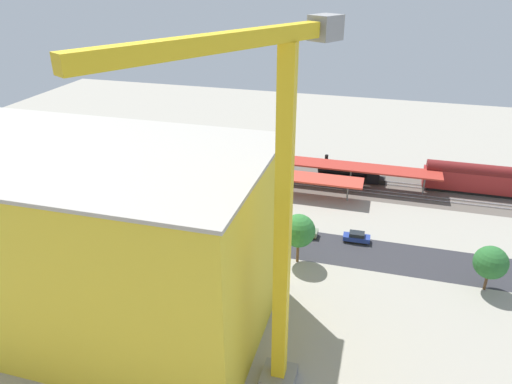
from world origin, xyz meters
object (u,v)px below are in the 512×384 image
at_px(street_tree_2, 299,231).
at_px(street_tree_0, 105,200).
at_px(street_tree_5, 122,213).
at_px(passenger_coach, 473,178).
at_px(parked_car_0, 357,237).
at_px(parked_car_1, 305,231).
at_px(tower_crane, 272,211).
at_px(box_truck_0, 74,218).
at_px(street_tree_1, 491,263).
at_px(traffic_light, 186,194).
at_px(parked_car_3, 215,218).
at_px(parked_car_4, 177,212).
at_px(locomotive, 352,172).
at_px(parked_car_2, 259,224).
at_px(construction_building, 92,241).
at_px(platform_canopy_near, 223,168).
at_px(freight_coach_far, 136,152).
at_px(platform_canopy_far, 282,160).
at_px(street_tree_4, 62,200).
at_px(parked_car_5, 134,207).
at_px(street_tree_3, 175,219).
at_px(parked_car_6, 97,202).

bearing_deg(street_tree_2, street_tree_0, -1.39).
bearing_deg(street_tree_5, passenger_coach, -149.83).
height_order(parked_car_0, parked_car_1, parked_car_1).
xyz_separation_m(tower_crane, box_truck_0, (40.52, -24.40, -19.77)).
xyz_separation_m(street_tree_1, traffic_light, (48.10, -9.14, -0.25)).
height_order(parked_car_1, parked_car_3, parked_car_3).
relative_size(parked_car_4, box_truck_0, 0.52).
relative_size(locomotive, parked_car_2, 3.06).
distance_m(parked_car_1, parked_car_3, 15.78).
height_order(construction_building, tower_crane, tower_crane).
xyz_separation_m(parked_car_3, street_tree_2, (-16.06, 8.10, 4.57)).
relative_size(street_tree_1, street_tree_2, 0.85).
bearing_deg(parked_car_1, parked_car_4, -1.78).
bearing_deg(construction_building, parked_car_1, -129.18).
xyz_separation_m(parked_car_4, traffic_light, (-1.70, -0.92, 3.43)).
xyz_separation_m(platform_canopy_near, construction_building, (1.97, 40.96, 7.18)).
xyz_separation_m(locomotive, street_tree_0, (37.61, 31.92, 3.90)).
bearing_deg(freight_coach_far, parked_car_1, 154.40).
relative_size(parked_car_2, parked_car_3, 0.93).
height_order(platform_canopy_far, parked_car_4, platform_canopy_far).
bearing_deg(street_tree_2, parked_car_1, -87.92).
bearing_deg(street_tree_2, street_tree_4, 0.35).
bearing_deg(street_tree_0, traffic_light, -141.03).
distance_m(street_tree_1, street_tree_5, 55.09).
bearing_deg(street_tree_5, box_truck_0, -3.39).
height_order(passenger_coach, parked_car_2, passenger_coach).
height_order(platform_canopy_near, street_tree_1, street_tree_1).
bearing_deg(parked_car_5, street_tree_2, 165.78).
xyz_separation_m(locomotive, street_tree_4, (45.04, 32.95, 3.39)).
height_order(parked_car_3, parked_car_4, parked_car_3).
relative_size(parked_car_2, traffic_light, 0.73).
xyz_separation_m(platform_canopy_far, street_tree_5, (19.76, 29.86, 0.25)).
distance_m(locomotive, construction_building, 58.33).
bearing_deg(street_tree_0, parked_car_3, -156.05).
relative_size(passenger_coach, street_tree_2, 2.33).
xyz_separation_m(parked_car_0, street_tree_5, (36.96, 8.61, 3.70)).
relative_size(platform_canopy_near, street_tree_1, 8.24).
xyz_separation_m(parked_car_0, street_tree_3, (27.54, 8.68, 3.94)).
xyz_separation_m(construction_building, tower_crane, (-23.29, 5.87, 10.37)).
xyz_separation_m(platform_canopy_near, parked_car_3, (-3.53, 14.51, -3.04)).
height_order(parked_car_5, street_tree_0, street_tree_0).
height_order(parked_car_6, box_truck_0, box_truck_0).
bearing_deg(passenger_coach, platform_canopy_far, 5.01).
xyz_separation_m(parked_car_0, street_tree_2, (8.12, 8.19, 4.61)).
bearing_deg(passenger_coach, parked_car_1, 41.26).
xyz_separation_m(parked_car_5, street_tree_3, (-12.23, 8.51, 3.87)).
bearing_deg(construction_building, parked_car_4, -85.76).
height_order(passenger_coach, street_tree_3, street_tree_3).
relative_size(platform_canopy_far, street_tree_4, 7.96).
relative_size(passenger_coach, traffic_light, 2.96).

